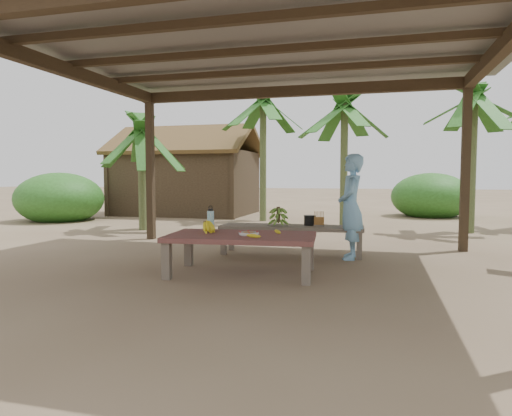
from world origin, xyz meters
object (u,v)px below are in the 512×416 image
(work_table, at_px, (242,240))
(woman, at_px, (351,207))
(plate, at_px, (249,233))
(ripe_banana_bunch, at_px, (205,226))
(cooking_pot, at_px, (310,221))
(water_flask, at_px, (211,220))
(bench, at_px, (291,229))

(work_table, relative_size, woman, 1.22)
(plate, bearing_deg, woman, 52.04)
(ripe_banana_bunch, height_order, cooking_pot, ripe_banana_bunch)
(work_table, distance_m, woman, 1.92)
(ripe_banana_bunch, bearing_deg, water_flask, 91.07)
(water_flask, bearing_deg, ripe_banana_bunch, -88.93)
(bench, height_order, plate, plate)
(plate, height_order, woman, woman)
(work_table, height_order, water_flask, water_flask)
(woman, bearing_deg, cooking_pot, -115.66)
(work_table, xyz_separation_m, plate, (0.10, -0.03, 0.08))
(woman, bearing_deg, plate, -41.87)
(bench, distance_m, woman, 0.99)
(bench, height_order, woman, woman)
(plate, height_order, water_flask, water_flask)
(work_table, bearing_deg, bench, 72.58)
(water_flask, bearing_deg, work_table, -29.72)
(water_flask, relative_size, cooking_pot, 1.86)
(water_flask, xyz_separation_m, cooking_pot, (1.12, 1.39, -0.11))
(bench, bearing_deg, woman, -11.34)
(bench, xyz_separation_m, woman, (0.91, -0.14, 0.38))
(cooking_pot, distance_m, woman, 0.73)
(work_table, xyz_separation_m, water_flask, (-0.52, 0.30, 0.20))
(water_flask, distance_m, woman, 2.10)
(cooking_pot, xyz_separation_m, woman, (0.64, -0.25, 0.25))
(bench, distance_m, cooking_pot, 0.32)
(water_flask, distance_m, cooking_pot, 1.79)
(woman, bearing_deg, work_table, -44.77)
(ripe_banana_bunch, xyz_separation_m, cooking_pot, (1.12, 1.62, -0.05))
(ripe_banana_bunch, xyz_separation_m, woman, (1.76, 1.36, 0.19))
(bench, xyz_separation_m, water_flask, (-0.85, -1.28, 0.25))
(work_table, relative_size, ripe_banana_bunch, 7.14)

